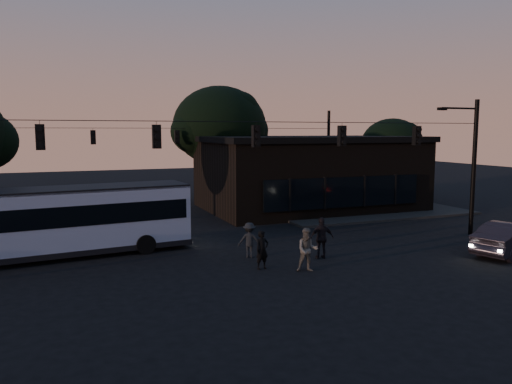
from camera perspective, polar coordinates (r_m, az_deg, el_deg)
name	(u,v)px	position (r m, az deg, el deg)	size (l,w,h in m)	color
ground	(294,279)	(19.93, 4.33, -9.90)	(120.00, 120.00, 0.00)	black
sidewalk_far_right	(356,209)	(37.65, 11.40, -1.88)	(14.00, 10.00, 0.15)	black
building	(308,172)	(37.52, 6.00, 2.23)	(15.40, 10.41, 5.40)	black
tree_behind	(220,126)	(41.04, -4.17, 7.52)	(7.60, 7.60, 9.43)	black
tree_right	(392,145)	(43.96, 15.27, 5.23)	(5.20, 5.20, 6.86)	black
signal_rig_near	(256,161)	(22.77, 0.00, 3.62)	(26.24, 0.30, 7.50)	black
signal_rig_far	(177,152)	(38.09, -8.99, 4.51)	(26.24, 0.30, 7.50)	black
bus	(65,218)	(24.59, -20.99, -2.81)	(11.60, 3.81, 3.21)	#9BA4C5
car	(511,238)	(26.38, 27.12, -4.74)	(1.64, 4.71, 1.55)	black
pedestrian_a	(262,250)	(21.07, 0.71, -6.64)	(0.60, 0.39, 1.65)	black
pedestrian_b	(307,250)	(20.83, 5.89, -6.58)	(0.88, 0.69, 1.82)	#54524D
pedestrian_c	(322,238)	(22.94, 7.52, -5.23)	(1.12, 0.47, 1.91)	black
pedestrian_d	(249,240)	(22.97, -0.75, -5.52)	(1.05, 0.60, 1.62)	black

